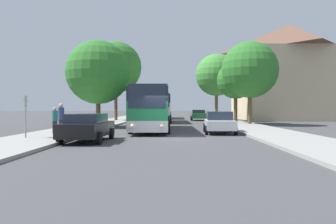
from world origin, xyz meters
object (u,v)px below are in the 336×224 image
Objects in this scene: parked_car_left_curb at (88,127)px; tree_right_near at (250,70)px; parked_car_right_far at (198,115)px; parked_car_right_near at (219,122)px; tree_right_far at (216,75)px; tree_left_near at (116,67)px; pedestrian_waiting_near at (61,119)px; tree_left_far at (98,72)px; bus_rear at (161,107)px; bus_front at (152,108)px; tree_right_mid at (236,80)px; bus_stop_sign at (25,111)px; pedestrian_waiting_far at (55,120)px; bus_middle at (160,108)px.

tree_right_near is at bearing 54.11° from parked_car_left_curb.
parked_car_left_curb is at bearing 75.39° from parked_car_right_far.
parked_car_right_near is 21.22m from tree_right_far.
tree_left_near is at bearing -177.24° from tree_right_far.
parked_car_left_curb reaches higher than parked_car_right_far.
pedestrian_waiting_near is 0.24× the size of tree_left_far.
bus_rear is 1.35× the size of tree_right_far.
tree_left_far reaches higher than bus_front.
tree_right_near is at bearing -110.45° from parked_car_right_near.
bus_front is 2.62× the size of parked_car_right_far.
tree_right_mid is (3.49, -8.59, 4.05)m from parked_car_right_far.
tree_right_far reaches higher than bus_stop_sign.
tree_right_near reaches higher than tree_right_mid.
pedestrian_waiting_far is at bearing -140.55° from tree_right_near.
tree_left_far is 14.94m from tree_right_near.
pedestrian_waiting_near reaches higher than parked_car_right_near.
parked_car_right_near is (4.86, -2.93, -0.96)m from bus_front.
pedestrian_waiting_far is 22.69m from tree_left_near.
parked_car_left_curb is at bearing -9.52° from bus_stop_sign.
pedestrian_waiting_near is 20.24m from tree_right_near.
parked_car_right_far is 12.90m from tree_left_near.
parked_car_right_near is (5.12, -30.49, -1.05)m from bus_rear.
tree_right_mid is at bearing 101.28° from tree_right_near.
parked_car_right_near reaches higher than parked_car_left_curb.
tree_right_mid is at bearing 113.31° from parked_car_right_far.
pedestrian_waiting_far is (0.54, 2.91, -0.61)m from bus_stop_sign.
tree_right_near is at bearing -78.65° from tree_right_far.
tree_right_near is 3.76m from tree_right_mid.
tree_left_far reaches higher than bus_rear.
bus_middle is at bearing 48.59° from parked_car_right_far.
tree_left_near is at bearing 153.28° from bus_middle.
parked_car_left_curb is 3.68m from bus_stop_sign.
tree_right_far reaches higher than tree_right_mid.
bus_middle is 12.07m from tree_right_near.
tree_left_far is (0.64, -12.89, -2.02)m from tree_left_near.
tree_right_far is (13.14, 0.63, -0.96)m from tree_left_near.
tree_right_far reaches higher than parked_car_right_near.
pedestrian_waiting_far is at bearing -59.04° from pedestrian_waiting_near.
tree_right_far is (10.19, 26.02, 5.26)m from parked_car_left_curb.
bus_rear reaches higher than parked_car_right_far.
tree_left_near reaches higher than tree_right_far.
tree_left_near is 1.23× the size of tree_right_near.
bus_front is at bearing 97.75° from pedestrian_waiting_far.
bus_middle is 11.80m from tree_left_far.
parked_car_right_far is 10.12m from tree_right_mid.
tree_left_far is at bearing -96.65° from pedestrian_waiting_near.
tree_right_mid is 6.64m from tree_right_far.
parked_car_left_curb is 28.43m from tree_right_far.
pedestrian_waiting_near is at bearing -89.87° from tree_left_far.
pedestrian_waiting_near is (1.25, 1.99, -0.48)m from bus_stop_sign.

